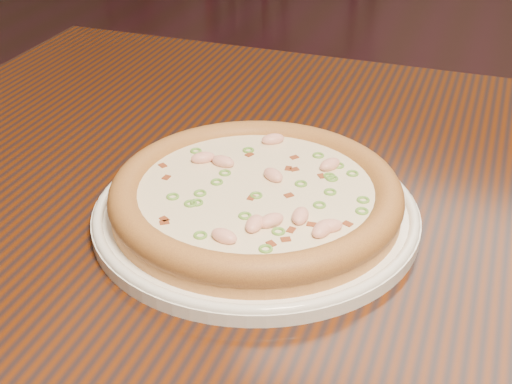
% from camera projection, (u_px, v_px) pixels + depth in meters
% --- Properties ---
extents(hero_table, '(1.20, 0.80, 0.75)m').
position_uv_depth(hero_table, '(383.00, 297.00, 0.73)').
color(hero_table, black).
rests_on(hero_table, ground).
extents(plate, '(0.30, 0.30, 0.02)m').
position_uv_depth(plate, '(256.00, 212.00, 0.67)').
color(plate, white).
rests_on(plate, hero_table).
extents(pizza, '(0.27, 0.27, 0.03)m').
position_uv_depth(pizza, '(256.00, 195.00, 0.66)').
color(pizza, tan).
rests_on(pizza, plate).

